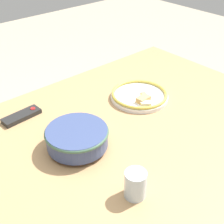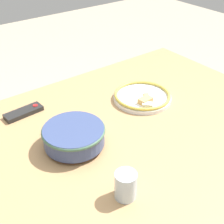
{
  "view_description": "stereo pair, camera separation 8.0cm",
  "coord_description": "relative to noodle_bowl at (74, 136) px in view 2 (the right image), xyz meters",
  "views": [
    {
      "loc": [
        -0.75,
        -0.72,
        1.54
      ],
      "look_at": [
        -0.03,
        0.1,
        0.81
      ],
      "focal_mm": 50.0,
      "sensor_mm": 36.0,
      "label": 1
    },
    {
      "loc": [
        -0.69,
        -0.77,
        1.54
      ],
      "look_at": [
        -0.03,
        0.1,
        0.81
      ],
      "focal_mm": 50.0,
      "sensor_mm": 36.0,
      "label": 2
    }
  ],
  "objects": [
    {
      "name": "dining_table",
      "position": [
        0.25,
        -0.05,
        -0.12
      ],
      "size": [
        1.43,
        1.09,
        0.77
      ],
      "color": "tan",
      "rests_on": "ground_plane"
    },
    {
      "name": "noodle_bowl",
      "position": [
        0.0,
        0.0,
        0.0
      ],
      "size": [
        0.24,
        0.24,
        0.08
      ],
      "color": "#384775",
      "rests_on": "dining_table"
    },
    {
      "name": "food_plate",
      "position": [
        0.43,
        0.1,
        -0.03
      ],
      "size": [
        0.27,
        0.27,
        0.04
      ],
      "color": "white",
      "rests_on": "dining_table"
    },
    {
      "name": "tv_remote",
      "position": [
        -0.07,
        0.32,
        -0.04
      ],
      "size": [
        0.17,
        0.07,
        0.02
      ],
      "rotation": [
        0.0,
        0.0,
        4.78
      ],
      "color": "black",
      "rests_on": "dining_table"
    },
    {
      "name": "drinking_glass",
      "position": [
        -0.0,
        -0.31,
        -0.0
      ],
      "size": [
        0.07,
        0.07,
        0.1
      ],
      "color": "silver",
      "rests_on": "dining_table"
    }
  ]
}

